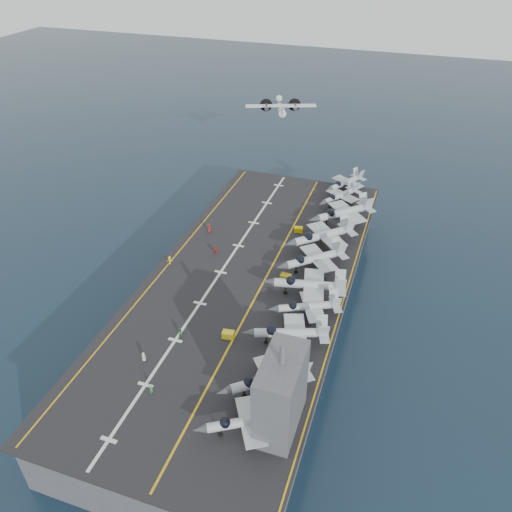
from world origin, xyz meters
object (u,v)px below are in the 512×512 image
(island_superstructure, at_px, (281,386))
(transport_plane, at_px, (281,110))
(fighter_jet_0, at_px, (246,421))
(tow_cart_a, at_px, (228,334))

(island_superstructure, bearing_deg, transport_plane, 106.50)
(island_superstructure, height_order, transport_plane, island_superstructure)
(transport_plane, bearing_deg, fighter_jet_0, -76.19)
(fighter_jet_0, distance_m, transport_plane, 97.91)
(fighter_jet_0, bearing_deg, tow_cart_a, 118.87)
(fighter_jet_0, xyz_separation_m, transport_plane, (-23.24, 94.57, 10.13))
(island_superstructure, distance_m, fighter_jet_0, 7.17)
(island_superstructure, xyz_separation_m, transport_plane, (-27.20, 91.79, 4.83))
(island_superstructure, distance_m, transport_plane, 95.86)
(island_superstructure, xyz_separation_m, fighter_jet_0, (-3.96, -2.77, -5.30))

